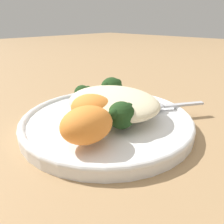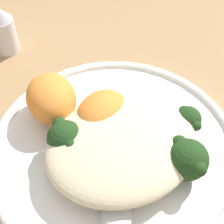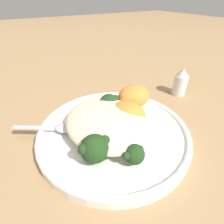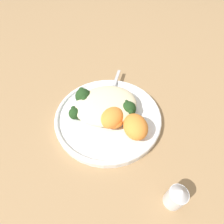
{
  "view_description": "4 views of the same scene",
  "coord_description": "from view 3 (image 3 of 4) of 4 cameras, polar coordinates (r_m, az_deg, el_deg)",
  "views": [
    {
      "loc": [
        0.24,
        -0.25,
        0.17
      ],
      "look_at": [
        0.02,
        -0.02,
        0.03
      ],
      "focal_mm": 35.0,
      "sensor_mm": 36.0,
      "label": 1
    },
    {
      "loc": [
        0.11,
        0.2,
        0.36
      ],
      "look_at": [
        -0.0,
        -0.03,
        0.06
      ],
      "focal_mm": 60.0,
      "sensor_mm": 36.0,
      "label": 2
    },
    {
      "loc": [
        -0.22,
        0.12,
        0.23
      ],
      "look_at": [
        0.02,
        -0.02,
        0.04
      ],
      "focal_mm": 28.0,
      "sensor_mm": 36.0,
      "label": 3
    },
    {
      "loc": [
        -0.09,
        -0.3,
        0.38
      ],
      "look_at": [
        0.01,
        -0.03,
        0.04
      ],
      "focal_mm": 28.0,
      "sensor_mm": 36.0,
      "label": 4
    }
  ],
  "objects": [
    {
      "name": "ground_plane",
      "position": [
        0.34,
        -1.79,
        -8.69
      ],
      "size": [
        4.0,
        4.0,
        0.0
      ],
      "primitive_type": "plane",
      "color": "#9E7A51"
    },
    {
      "name": "plate",
      "position": [
        0.34,
        0.16,
        -6.0
      ],
      "size": [
        0.28,
        0.28,
        0.02
      ],
      "color": "white",
      "rests_on": "ground_plane"
    },
    {
      "name": "quinoa_mound",
      "position": [
        0.31,
        -1.42,
        -3.07
      ],
      "size": [
        0.16,
        0.14,
        0.04
      ],
      "primitive_type": "ellipsoid",
      "color": "beige",
      "rests_on": "plate"
    },
    {
      "name": "broccoli_stalk_0",
      "position": [
        0.36,
        -0.63,
        2.15
      ],
      "size": [
        0.09,
        0.05,
        0.04
      ],
      "rotation": [
        0.0,
        0.0,
        -0.11
      ],
      "color": "#8EB25B",
      "rests_on": "plate"
    },
    {
      "name": "broccoli_stalk_1",
      "position": [
        0.35,
        -1.39,
        0.14
      ],
      "size": [
        0.08,
        0.03,
        0.03
      ],
      "rotation": [
        0.0,
        0.0,
        0.11
      ],
      "color": "#8EB25B",
      "rests_on": "plate"
    },
    {
      "name": "broccoli_stalk_2",
      "position": [
        0.34,
        -2.43,
        -1.4
      ],
      "size": [
        0.08,
        0.06,
        0.03
      ],
      "rotation": [
        0.0,
        0.0,
        0.52
      ],
      "color": "#8EB25B",
      "rests_on": "plate"
    },
    {
      "name": "broccoli_stalk_3",
      "position": [
        0.33,
        -5.9,
        -2.17
      ],
      "size": [
        0.07,
        0.08,
        0.03
      ],
      "rotation": [
        0.0,
        0.0,
        0.95
      ],
      "color": "#8EB25B",
      "rests_on": "plate"
    },
    {
      "name": "broccoli_stalk_4",
      "position": [
        0.32,
        -5.56,
        -4.08
      ],
      "size": [
        0.04,
        0.08,
        0.03
      ],
      "rotation": [
        0.0,
        0.0,
        1.25
      ],
      "color": "#8EB25B",
      "rests_on": "plate"
    },
    {
      "name": "broccoli_stalk_5",
      "position": [
        0.31,
        -2.02,
        -5.33
      ],
      "size": [
        0.03,
        0.08,
        0.03
      ],
      "rotation": [
        0.0,
        0.0,
        1.71
      ],
      "color": "#8EB25B",
      "rests_on": "plate"
    },
    {
      "name": "broccoli_stalk_6",
      "position": [
        0.27,
        -4.05,
        -10.41
      ],
      "size": [
        0.08,
        0.12,
        0.04
      ],
      "rotation": [
        0.0,
        0.0,
        2.11
      ],
      "color": "#8EB25B",
      "rests_on": "plate"
    },
    {
      "name": "broccoli_stalk_7",
      "position": [
        0.28,
        5.63,
        -10.97
      ],
      "size": [
        0.12,
        0.06,
        0.03
      ],
      "rotation": [
        0.0,
        0.0,
        2.77
      ],
      "color": "#8EB25B",
      "rests_on": "plate"
    },
    {
      "name": "sweet_potato_chunk_0",
      "position": [
        0.38,
        7.16,
        5.15
      ],
      "size": [
        0.07,
        0.08,
        0.05
      ],
      "primitive_type": "ellipsoid",
      "rotation": [
        0.0,
        0.0,
        4.59
      ],
      "color": "orange",
      "rests_on": "plate"
    },
    {
      "name": "sweet_potato_chunk_1",
      "position": [
        0.33,
        4.9,
        -0.07
      ],
      "size": [
        0.08,
        0.08,
        0.04
      ],
      "primitive_type": "ellipsoid",
      "rotation": [
        0.0,
        0.0,
        0.5
      ],
      "color": "orange",
      "rests_on": "plate"
    },
    {
      "name": "sweet_potato_chunk_2",
      "position": [
        0.34,
        6.06,
        -0.65
      ],
      "size": [
        0.06,
        0.06,
        0.03
      ],
      "primitive_type": "ellipsoid",
      "rotation": [
        0.0,
        0.0,
        2.84
      ],
      "color": "orange",
      "rests_on": "plate"
    },
    {
      "name": "kale_tuft",
      "position": [
        0.29,
        -3.3,
        -7.93
      ],
      "size": [
        0.04,
        0.05,
        0.03
      ],
      "color": "#234723",
      "rests_on": "plate"
    },
    {
      "name": "spoon",
      "position": [
        0.34,
        -16.69,
        -4.92
      ],
      "size": [
        0.08,
        0.11,
        0.01
      ],
      "rotation": [
        0.0,
        0.0,
        1.0
      ],
      "color": "#B7B7BC",
      "rests_on": "plate"
    },
    {
      "name": "salt_shaker",
      "position": [
        0.5,
        21.46,
        9.05
      ],
      "size": [
        0.03,
        0.03,
        0.07
      ],
      "color": "silver",
      "rests_on": "ground_plane"
    }
  ]
}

